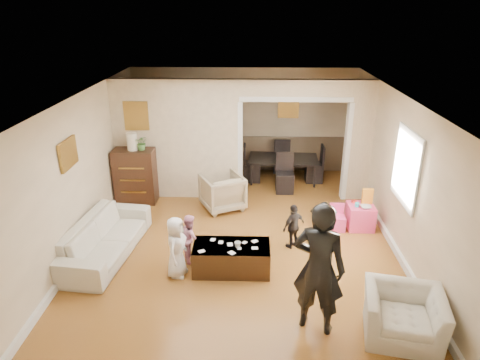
{
  "coord_description": "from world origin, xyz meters",
  "views": [
    {
      "loc": [
        0.2,
        -6.96,
        4.0
      ],
      "look_at": [
        0.0,
        0.2,
        1.05
      ],
      "focal_mm": 32.04,
      "sensor_mm": 36.0,
      "label": 1
    }
  ],
  "objects_px": {
    "child_toddler": "(294,226)",
    "table_lamp": "(132,141)",
    "dresser": "(136,176)",
    "coffee_table": "(232,258)",
    "cyan_cup": "(357,205)",
    "child_kneel_a": "(176,247)",
    "armchair_back": "(222,192)",
    "coffee_cup": "(238,245)",
    "adult_person": "(319,268)",
    "play_table": "(360,216)",
    "dining_table": "(283,170)",
    "armchair_front": "(403,315)",
    "sofa": "(105,238)",
    "child_kneel_b": "(190,238)"
  },
  "relations": [
    {
      "from": "armchair_back",
      "to": "play_table",
      "type": "distance_m",
      "value": 2.81
    },
    {
      "from": "armchair_front",
      "to": "child_toddler",
      "type": "xyz_separation_m",
      "value": [
        -1.21,
        2.16,
        0.1
      ]
    },
    {
      "from": "table_lamp",
      "to": "cyan_cup",
      "type": "xyz_separation_m",
      "value": [
        4.48,
        -1.12,
        -0.85
      ]
    },
    {
      "from": "play_table",
      "to": "child_toddler",
      "type": "distance_m",
      "value": 1.56
    },
    {
      "from": "coffee_cup",
      "to": "adult_person",
      "type": "xyz_separation_m",
      "value": [
        1.07,
        -1.23,
        0.42
      ]
    },
    {
      "from": "sofa",
      "to": "cyan_cup",
      "type": "distance_m",
      "value": 4.59
    },
    {
      "from": "armchair_back",
      "to": "child_toddler",
      "type": "distance_m",
      "value": 2.04
    },
    {
      "from": "play_table",
      "to": "adult_person",
      "type": "distance_m",
      "value": 3.12
    },
    {
      "from": "child_kneel_a",
      "to": "table_lamp",
      "type": "bearing_deg",
      "value": 36.05
    },
    {
      "from": "table_lamp",
      "to": "cyan_cup",
      "type": "distance_m",
      "value": 4.69
    },
    {
      "from": "play_table",
      "to": "cyan_cup",
      "type": "xyz_separation_m",
      "value": [
        -0.1,
        -0.05,
        0.27
      ]
    },
    {
      "from": "sofa",
      "to": "child_kneel_a",
      "type": "xyz_separation_m",
      "value": [
        1.33,
        -0.58,
        0.18
      ]
    },
    {
      "from": "table_lamp",
      "to": "adult_person",
      "type": "height_order",
      "value": "adult_person"
    },
    {
      "from": "child_kneel_a",
      "to": "armchair_back",
      "type": "bearing_deg",
      "value": -2.71
    },
    {
      "from": "table_lamp",
      "to": "child_toddler",
      "type": "bearing_deg",
      "value": -29.51
    },
    {
      "from": "cyan_cup",
      "to": "adult_person",
      "type": "relative_size",
      "value": 0.04
    },
    {
      "from": "dresser",
      "to": "cyan_cup",
      "type": "height_order",
      "value": "dresser"
    },
    {
      "from": "armchair_front",
      "to": "adult_person",
      "type": "relative_size",
      "value": 0.53
    },
    {
      "from": "armchair_back",
      "to": "armchair_front",
      "type": "distance_m",
      "value": 4.49
    },
    {
      "from": "child_kneel_a",
      "to": "child_toddler",
      "type": "relative_size",
      "value": 1.22
    },
    {
      "from": "adult_person",
      "to": "child_toddler",
      "type": "xyz_separation_m",
      "value": [
        -0.12,
        2.03,
        -0.51
      ]
    },
    {
      "from": "dining_table",
      "to": "child_kneel_b",
      "type": "distance_m",
      "value": 3.95
    },
    {
      "from": "dresser",
      "to": "adult_person",
      "type": "distance_m",
      "value": 5.12
    },
    {
      "from": "child_toddler",
      "to": "table_lamp",
      "type": "bearing_deg",
      "value": -69.44
    },
    {
      "from": "child_kneel_a",
      "to": "child_toddler",
      "type": "distance_m",
      "value": 2.1
    },
    {
      "from": "child_toddler",
      "to": "sofa",
      "type": "bearing_deg",
      "value": -34.2
    },
    {
      "from": "sofa",
      "to": "child_kneel_a",
      "type": "relative_size",
      "value": 2.18
    },
    {
      "from": "armchair_front",
      "to": "cyan_cup",
      "type": "distance_m",
      "value": 2.87
    },
    {
      "from": "armchair_front",
      "to": "dining_table",
      "type": "relative_size",
      "value": 0.59
    },
    {
      "from": "coffee_cup",
      "to": "cyan_cup",
      "type": "distance_m",
      "value": 2.66
    },
    {
      "from": "adult_person",
      "to": "child_kneel_b",
      "type": "distance_m",
      "value": 2.5
    },
    {
      "from": "dining_table",
      "to": "child_kneel_a",
      "type": "relative_size",
      "value": 1.63
    },
    {
      "from": "coffee_table",
      "to": "coffee_cup",
      "type": "distance_m",
      "value": 0.3
    },
    {
      "from": "cyan_cup",
      "to": "adult_person",
      "type": "xyz_separation_m",
      "value": [
        -1.13,
        -2.74,
        0.41
      ]
    },
    {
      "from": "sofa",
      "to": "dresser",
      "type": "xyz_separation_m",
      "value": [
        -0.0,
        2.15,
        0.27
      ]
    },
    {
      "from": "coffee_cup",
      "to": "adult_person",
      "type": "height_order",
      "value": "adult_person"
    },
    {
      "from": "adult_person",
      "to": "child_kneel_a",
      "type": "bearing_deg",
      "value": -7.0
    },
    {
      "from": "cyan_cup",
      "to": "child_toddler",
      "type": "distance_m",
      "value": 1.44
    },
    {
      "from": "dresser",
      "to": "coffee_table",
      "type": "distance_m",
      "value": 3.39
    },
    {
      "from": "table_lamp",
      "to": "coffee_table",
      "type": "distance_m",
      "value": 3.56
    },
    {
      "from": "armchair_front",
      "to": "cyan_cup",
      "type": "xyz_separation_m",
      "value": [
        0.03,
        2.86,
        0.19
      ]
    },
    {
      "from": "table_lamp",
      "to": "child_toddler",
      "type": "xyz_separation_m",
      "value": [
        3.23,
        -1.83,
        -0.95
      ]
    },
    {
      "from": "coffee_table",
      "to": "child_kneel_a",
      "type": "bearing_deg",
      "value": -169.99
    },
    {
      "from": "dresser",
      "to": "adult_person",
      "type": "xyz_separation_m",
      "value": [
        3.34,
        -3.86,
        0.33
      ]
    },
    {
      "from": "play_table",
      "to": "dining_table",
      "type": "distance_m",
      "value": 2.68
    },
    {
      "from": "table_lamp",
      "to": "coffee_cup",
      "type": "height_order",
      "value": "table_lamp"
    },
    {
      "from": "table_lamp",
      "to": "play_table",
      "type": "distance_m",
      "value": 4.83
    },
    {
      "from": "table_lamp",
      "to": "coffee_table",
      "type": "bearing_deg",
      "value": -49.79
    },
    {
      "from": "table_lamp",
      "to": "adult_person",
      "type": "relative_size",
      "value": 0.2
    },
    {
      "from": "sofa",
      "to": "table_lamp",
      "type": "bearing_deg",
      "value": 6.84
    }
  ]
}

